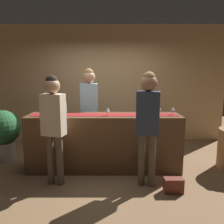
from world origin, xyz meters
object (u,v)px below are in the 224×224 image
at_px(wine_bottle_clear, 65,108).
at_px(customer_sipping, 148,116).
at_px(wine_glass_near_customer, 159,108).
at_px(handbag, 174,185).
at_px(wine_glass_far_end, 173,109).
at_px(customer_browsing, 54,118).
at_px(potted_plant_tall, 3,131).
at_px(wine_bottle_amber, 51,109).
at_px(bartender, 89,102).
at_px(wine_glass_mid_counter, 108,110).

distance_m(wine_bottle_clear, customer_sipping, 1.56).
bearing_deg(customer_sipping, wine_glass_near_customer, 78.20).
distance_m(customer_sipping, handbag, 1.08).
relative_size(wine_glass_far_end, customer_browsing, 0.08).
distance_m(wine_glass_near_customer, customer_browsing, 1.85).
bearing_deg(potted_plant_tall, wine_bottle_clear, -15.14).
xyz_separation_m(wine_bottle_amber, wine_glass_far_end, (2.14, 0.05, -0.01)).
bearing_deg(wine_glass_near_customer, handbag, -86.11).
bearing_deg(customer_sipping, handbag, -19.55).
distance_m(potted_plant_tall, handbag, 3.37).
bearing_deg(bartender, customer_sipping, 126.57).
xyz_separation_m(wine_bottle_amber, wine_glass_near_customer, (1.91, 0.11, -0.01)).
height_order(bartender, potted_plant_tall, bartender).
xyz_separation_m(wine_glass_far_end, potted_plant_tall, (-3.25, 0.45, -0.53)).
xyz_separation_m(wine_glass_far_end, bartender, (-1.54, 0.58, 0.04)).
bearing_deg(potted_plant_tall, wine_glass_far_end, -7.84).
height_order(wine_bottle_clear, bartender, bartender).
bearing_deg(wine_bottle_amber, bartender, 46.35).
xyz_separation_m(customer_browsing, potted_plant_tall, (-1.28, 1.02, -0.48)).
bearing_deg(handbag, potted_plant_tall, 157.22).
relative_size(customer_sipping, potted_plant_tall, 1.74).
height_order(bartender, handbag, bartender).
height_order(potted_plant_tall, handbag, potted_plant_tall).
bearing_deg(handbag, customer_sipping, 148.17).
bearing_deg(customer_sipping, wine_glass_far_end, 61.11).
height_order(wine_glass_near_customer, bartender, bartender).
bearing_deg(bartender, wine_glass_mid_counter, 116.45).
height_order(wine_glass_far_end, customer_browsing, customer_browsing).
distance_m(wine_glass_mid_counter, wine_glass_far_end, 1.16).
distance_m(wine_glass_near_customer, bartender, 1.40).
distance_m(wine_bottle_amber, wine_glass_near_customer, 1.91).
distance_m(wine_bottle_clear, customer_browsing, 0.66).
bearing_deg(wine_glass_near_customer, customer_sipping, -114.08).
distance_m(wine_bottle_amber, wine_glass_far_end, 2.14).
bearing_deg(wine_glass_mid_counter, wine_glass_near_customer, 9.81).
height_order(wine_glass_mid_counter, customer_browsing, customer_browsing).
xyz_separation_m(wine_bottle_amber, customer_browsing, (0.17, -0.52, -0.06)).
bearing_deg(wine_bottle_amber, wine_glass_far_end, 1.30).
relative_size(wine_bottle_amber, wine_glass_mid_counter, 2.10).
xyz_separation_m(wine_glass_near_customer, wine_glass_mid_counter, (-0.92, -0.16, 0.00)).
xyz_separation_m(wine_bottle_amber, customer_sipping, (1.60, -0.57, -0.02)).
bearing_deg(wine_glass_far_end, wine_bottle_amber, -178.70).
xyz_separation_m(customer_sipping, potted_plant_tall, (-2.71, 1.06, -0.51)).
height_order(bartender, customer_browsing, bartender).
height_order(wine_bottle_amber, wine_glass_far_end, wine_bottle_amber).
height_order(wine_glass_near_customer, customer_sipping, customer_sipping).
bearing_deg(potted_plant_tall, customer_browsing, -38.43).
xyz_separation_m(wine_glass_far_end, customer_browsing, (-1.97, -0.57, -0.05)).
height_order(wine_bottle_amber, wine_glass_near_customer, wine_bottle_amber).
xyz_separation_m(wine_bottle_clear, wine_glass_mid_counter, (0.78, -0.18, -0.01)).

